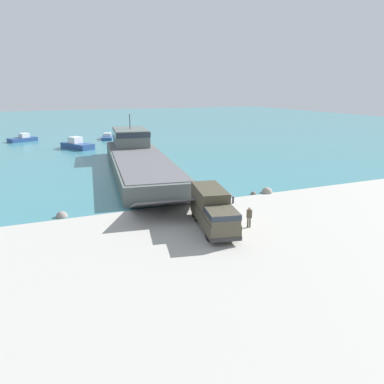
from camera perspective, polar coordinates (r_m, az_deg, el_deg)
ground_plane at (r=32.47m, az=3.97°, el=-4.69°), size 240.00×240.00×0.00m
water_surface at (r=124.63m, az=-16.80°, el=9.71°), size 240.00×180.00×0.01m
landing_craft at (r=55.05m, az=-8.33°, el=5.40°), size 12.12×38.80×7.17m
military_truck at (r=30.87m, az=3.22°, el=-2.66°), size 3.94×8.17×3.13m
soldier_on_ramp at (r=31.39m, az=8.71°, el=-3.59°), size 0.50×0.41×1.76m
moored_boat_a at (r=88.78m, az=-12.77°, el=8.17°), size 3.73×6.68×1.32m
moored_boat_b at (r=90.41m, az=-24.37°, el=7.41°), size 6.35×5.06×1.76m
moored_boat_c at (r=75.74m, az=-17.11°, el=6.89°), size 5.87×7.51×2.22m
mooring_bollard at (r=37.86m, az=6.27°, el=-1.14°), size 0.24×0.24×0.74m
shoreline_rock_a at (r=35.78m, az=-19.21°, el=-3.62°), size 1.07×1.07×1.07m
shoreline_rock_b at (r=41.58m, az=9.33°, el=-0.32°), size 0.61×0.61×0.61m
shoreline_rock_c at (r=42.40m, az=11.35°, el=-0.11°), size 1.23×1.23×1.23m
shoreline_rock_d at (r=40.39m, az=5.70°, el=-0.66°), size 0.69×0.69×0.69m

